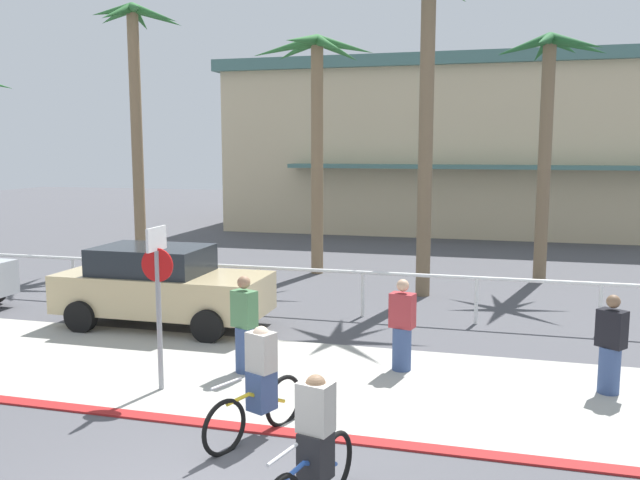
{
  "coord_description": "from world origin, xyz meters",
  "views": [
    {
      "loc": [
        2.79,
        -5.72,
        3.73
      ],
      "look_at": [
        -0.32,
        6.0,
        2.05
      ],
      "focal_mm": 37.2,
      "sensor_mm": 36.0,
      "label": 1
    }
  ],
  "objects_px": {
    "palm_tree_3": "(429,60)",
    "pedestrian_0": "(402,329)",
    "car_tan_1": "(161,285)",
    "palm_tree_1": "(136,75)",
    "cyclist_blue_1": "(313,449)",
    "pedestrian_1": "(245,329)",
    "palm_tree_2": "(316,95)",
    "cyclist_yellow_0": "(259,385)",
    "stop_sign_bike_lane": "(158,285)",
    "pedestrian_2": "(610,349)",
    "palm_tree_4": "(548,96)"
  },
  "relations": [
    {
      "from": "pedestrian_0",
      "to": "pedestrian_1",
      "type": "xyz_separation_m",
      "value": [
        -2.52,
        -0.78,
        0.04
      ]
    },
    {
      "from": "cyclist_blue_1",
      "to": "palm_tree_3",
      "type": "bearing_deg",
      "value": 89.85
    },
    {
      "from": "cyclist_blue_1",
      "to": "stop_sign_bike_lane",
      "type": "bearing_deg",
      "value": 139.28
    },
    {
      "from": "palm_tree_3",
      "to": "pedestrian_0",
      "type": "bearing_deg",
      "value": -87.72
    },
    {
      "from": "car_tan_1",
      "to": "palm_tree_1",
      "type": "bearing_deg",
      "value": 122.62
    },
    {
      "from": "palm_tree_2",
      "to": "car_tan_1",
      "type": "bearing_deg",
      "value": -103.67
    },
    {
      "from": "palm_tree_3",
      "to": "stop_sign_bike_lane",
      "type": "bearing_deg",
      "value": -112.66
    },
    {
      "from": "stop_sign_bike_lane",
      "to": "cyclist_yellow_0",
      "type": "relative_size",
      "value": 1.51
    },
    {
      "from": "stop_sign_bike_lane",
      "to": "cyclist_blue_1",
      "type": "bearing_deg",
      "value": -40.72
    },
    {
      "from": "cyclist_blue_1",
      "to": "pedestrian_1",
      "type": "height_order",
      "value": "pedestrian_1"
    },
    {
      "from": "car_tan_1",
      "to": "pedestrian_2",
      "type": "bearing_deg",
      "value": -12.1
    },
    {
      "from": "palm_tree_3",
      "to": "car_tan_1",
      "type": "height_order",
      "value": "palm_tree_3"
    },
    {
      "from": "stop_sign_bike_lane",
      "to": "palm_tree_2",
      "type": "bearing_deg",
      "value": 91.27
    },
    {
      "from": "palm_tree_2",
      "to": "cyclist_yellow_0",
      "type": "xyz_separation_m",
      "value": [
        2.27,
        -11.21,
        -4.57
      ]
    },
    {
      "from": "pedestrian_1",
      "to": "pedestrian_2",
      "type": "bearing_deg",
      "value": 5.21
    },
    {
      "from": "palm_tree_3",
      "to": "cyclist_yellow_0",
      "type": "height_order",
      "value": "palm_tree_3"
    },
    {
      "from": "cyclist_yellow_0",
      "to": "pedestrian_1",
      "type": "relative_size",
      "value": 1.02
    },
    {
      "from": "palm_tree_2",
      "to": "cyclist_blue_1",
      "type": "relative_size",
      "value": 3.94
    },
    {
      "from": "cyclist_yellow_0",
      "to": "pedestrian_2",
      "type": "distance_m",
      "value": 5.42
    },
    {
      "from": "palm_tree_3",
      "to": "pedestrian_2",
      "type": "xyz_separation_m",
      "value": [
        3.45,
        -6.17,
        -5.15
      ]
    },
    {
      "from": "palm_tree_3",
      "to": "palm_tree_4",
      "type": "xyz_separation_m",
      "value": [
        2.96,
        2.76,
        -0.72
      ]
    },
    {
      "from": "cyclist_yellow_0",
      "to": "pedestrian_0",
      "type": "bearing_deg",
      "value": 64.78
    },
    {
      "from": "cyclist_blue_1",
      "to": "pedestrian_1",
      "type": "relative_size",
      "value": 1.07
    },
    {
      "from": "cyclist_yellow_0",
      "to": "pedestrian_0",
      "type": "distance_m",
      "value": 3.37
    },
    {
      "from": "palm_tree_4",
      "to": "cyclist_yellow_0",
      "type": "bearing_deg",
      "value": -109.53
    },
    {
      "from": "pedestrian_0",
      "to": "palm_tree_3",
      "type": "bearing_deg",
      "value": 92.28
    },
    {
      "from": "car_tan_1",
      "to": "pedestrian_0",
      "type": "relative_size",
      "value": 2.79
    },
    {
      "from": "palm_tree_2",
      "to": "cyclist_blue_1",
      "type": "bearing_deg",
      "value": -74.94
    },
    {
      "from": "stop_sign_bike_lane",
      "to": "palm_tree_4",
      "type": "distance_m",
      "value": 12.72
    },
    {
      "from": "palm_tree_1",
      "to": "palm_tree_3",
      "type": "relative_size",
      "value": 1.03
    },
    {
      "from": "palm_tree_3",
      "to": "cyclist_blue_1",
      "type": "height_order",
      "value": "palm_tree_3"
    },
    {
      "from": "pedestrian_1",
      "to": "palm_tree_2",
      "type": "bearing_deg",
      "value": 97.58
    },
    {
      "from": "cyclist_yellow_0",
      "to": "pedestrian_1",
      "type": "bearing_deg",
      "value": 115.56
    },
    {
      "from": "car_tan_1",
      "to": "pedestrian_2",
      "type": "height_order",
      "value": "car_tan_1"
    },
    {
      "from": "palm_tree_4",
      "to": "pedestrian_0",
      "type": "height_order",
      "value": "palm_tree_4"
    },
    {
      "from": "stop_sign_bike_lane",
      "to": "pedestrian_2",
      "type": "height_order",
      "value": "stop_sign_bike_lane"
    },
    {
      "from": "stop_sign_bike_lane",
      "to": "pedestrian_1",
      "type": "relative_size",
      "value": 1.55
    },
    {
      "from": "car_tan_1",
      "to": "pedestrian_1",
      "type": "xyz_separation_m",
      "value": [
        2.79,
        -2.35,
        -0.11
      ]
    },
    {
      "from": "stop_sign_bike_lane",
      "to": "pedestrian_0",
      "type": "distance_m",
      "value": 4.07
    },
    {
      "from": "palm_tree_1",
      "to": "pedestrian_1",
      "type": "relative_size",
      "value": 4.97
    },
    {
      "from": "palm_tree_2",
      "to": "pedestrian_2",
      "type": "bearing_deg",
      "value": -50.58
    },
    {
      "from": "stop_sign_bike_lane",
      "to": "pedestrian_2",
      "type": "bearing_deg",
      "value": 13.55
    },
    {
      "from": "palm_tree_3",
      "to": "palm_tree_4",
      "type": "relative_size",
      "value": 1.17
    },
    {
      "from": "palm_tree_4",
      "to": "cyclist_yellow_0",
      "type": "relative_size",
      "value": 4.05
    },
    {
      "from": "palm_tree_4",
      "to": "palm_tree_2",
      "type": "bearing_deg",
      "value": -175.41
    },
    {
      "from": "palm_tree_3",
      "to": "cyclist_blue_1",
      "type": "bearing_deg",
      "value": -90.15
    },
    {
      "from": "palm_tree_4",
      "to": "pedestrian_2",
      "type": "bearing_deg",
      "value": -86.89
    },
    {
      "from": "palm_tree_1",
      "to": "pedestrian_0",
      "type": "distance_m",
      "value": 13.88
    },
    {
      "from": "palm_tree_1",
      "to": "pedestrian_2",
      "type": "relative_size",
      "value": 5.3
    },
    {
      "from": "stop_sign_bike_lane",
      "to": "pedestrian_1",
      "type": "bearing_deg",
      "value": 48.47
    }
  ]
}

